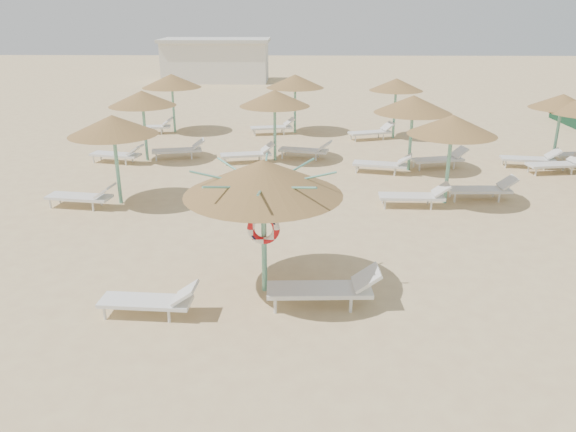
{
  "coord_description": "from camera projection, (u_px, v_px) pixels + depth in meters",
  "views": [
    {
      "loc": [
        0.56,
        -10.42,
        5.61
      ],
      "look_at": [
        0.33,
        1.07,
        1.3
      ],
      "focal_mm": 35.0,
      "sensor_mm": 36.0,
      "label": 1
    }
  ],
  "objects": [
    {
      "name": "lounger_main_a",
      "position": [
        152.0,
        300.0,
        10.73
      ],
      "size": [
        1.92,
        0.68,
        0.69
      ],
      "rotation": [
        0.0,
        0.0,
        -0.06
      ],
      "color": "silver",
      "rests_on": "ground"
    },
    {
      "name": "lounger_main_b",
      "position": [
        327.0,
        288.0,
        11.07
      ],
      "size": [
        2.25,
        0.76,
        0.81
      ],
      "rotation": [
        0.0,
        0.0,
        0.04
      ],
      "color": "silver",
      "rests_on": "ground"
    },
    {
      "name": "ground",
      "position": [
        271.0,
        292.0,
        11.73
      ],
      "size": [
        120.0,
        120.0,
        0.0
      ],
      "primitive_type": "plane",
      "color": "#D2B680",
      "rests_on": "ground"
    },
    {
      "name": "main_palapa",
      "position": [
        263.0,
        178.0,
        10.94
      ],
      "size": [
        3.16,
        3.16,
        2.83
      ],
      "color": "#65AF97",
      "rests_on": "ground"
    },
    {
      "name": "palapa_field",
      "position": [
        389.0,
        105.0,
        20.08
      ],
      "size": [
        22.05,
        13.6,
        2.72
      ],
      "color": "#65AF97",
      "rests_on": "ground"
    },
    {
      "name": "service_hut",
      "position": [
        216.0,
        60.0,
        44.04
      ],
      "size": [
        8.4,
        4.4,
        3.25
      ],
      "color": "silver",
      "rests_on": "ground"
    }
  ]
}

